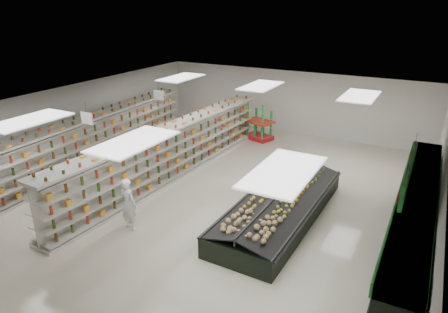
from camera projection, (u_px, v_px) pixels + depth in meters
The scene contains 15 objects.
floor at pixel (214, 192), 14.49m from camera, with size 16.00×16.00×0.00m, color beige.
ceiling at pixel (213, 106), 13.32m from camera, with size 14.00×16.00×0.02m, color white.
wall_back at pixel (291, 102), 20.45m from camera, with size 14.00×0.02×3.20m, color silver.
wall_left at pixel (71, 123), 17.01m from camera, with size 0.02×16.00×3.20m, color silver.
wall_right at pixel (437, 194), 10.80m from camera, with size 0.02×16.00×3.20m, color silver.
produce_wall_case at pixel (411, 226), 9.91m from camera, with size 0.93×8.00×2.20m.
aisle_sign_near at pixel (87, 118), 13.53m from camera, with size 0.52×0.06×0.75m.
aisle_sign_far at pixel (159, 95), 16.80m from camera, with size 0.52×0.06×0.75m.
hortifruti_banner at pixel (408, 172), 9.52m from camera, with size 0.12×3.20×0.95m.
gondola_left at pixel (92, 143), 16.64m from camera, with size 1.33×11.89×2.06m.
gondola_center at pixel (172, 154), 15.41m from camera, with size 1.48×11.90×2.06m.
produce_island at pixel (280, 206), 12.62m from camera, with size 2.38×6.28×0.93m.
soda_endcap at pixel (259, 123), 19.67m from camera, with size 1.55×1.27×1.72m.
shopper_main at pixel (128, 204), 11.87m from camera, with size 0.60×0.39×1.65m, color silver.
shopper_background at pixel (209, 125), 19.30m from camera, with size 0.84×0.52×1.73m, color tan.
Camera 1 is at (6.52, -11.27, 6.48)m, focal length 32.00 mm.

